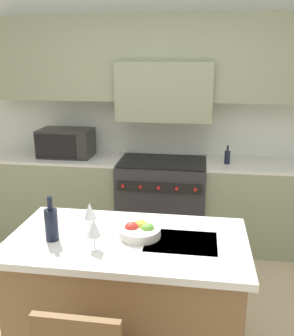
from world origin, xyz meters
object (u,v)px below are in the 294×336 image
Objects in this scene: oil_bottle_on_counter at (227,157)px; fruit_bowl at (140,231)px; wine_glass_far at (90,212)px; wine_bottle at (51,224)px; wine_glass_near at (94,229)px; microwave at (66,143)px; range_stove at (162,202)px.

fruit_bowl is at bearing -111.03° from oil_bottle_on_counter.
wine_bottle is at bearing -140.49° from wine_glass_far.
wine_glass_near is 1.00× the size of wine_glass_far.
wine_glass_near and wine_glass_far have the same top height.
wine_glass_far is 0.72× the size of fruit_bowl.
wine_bottle is (0.58, -1.84, -0.09)m from microwave.
oil_bottle_on_counter is (0.97, 1.62, -0.02)m from wine_glass_far.
oil_bottle_on_counter is at bearing 68.97° from fruit_bowl.
wine_glass_near is (0.87, -1.92, -0.06)m from microwave.
oil_bottle_on_counter is (1.16, 1.78, 0.01)m from wine_bottle.
wine_bottle is 2.13m from oil_bottle_on_counter.
fruit_bowl reaches higher than range_stove.
microwave reaches higher than range_stove.
wine_bottle is 1.46× the size of wine_glass_near.
wine_glass_far is at bearing 112.11° from wine_glass_near.
wine_glass_near is (0.29, -0.08, 0.02)m from wine_bottle.
wine_bottle is at bearing 165.23° from wine_glass_near.
microwave reaches higher than wine_glass_near.
fruit_bowl is (0.03, -1.69, 0.47)m from range_stove.
wine_glass_far is (-0.30, -1.66, 0.56)m from range_stove.
microwave is 2.93× the size of wine_glass_near.
range_stove is at bearing 177.01° from oil_bottle_on_counter.
oil_bottle_on_counter is at bearing 56.90° from wine_bottle.
wine_bottle is at bearing -165.85° from fruit_bowl.
wine_bottle reaches higher than range_stove.
wine_glass_far is at bearing 175.06° from fruit_bowl.
range_stove is 1.96m from wine_bottle.
wine_glass_far is 1.02× the size of oil_bottle_on_counter.
wine_bottle is 0.26m from wine_glass_far.
wine_bottle is 1.49× the size of oil_bottle_on_counter.
microwave is at bearing 107.40° from wine_bottle.
microwave is 2.00× the size of wine_bottle.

